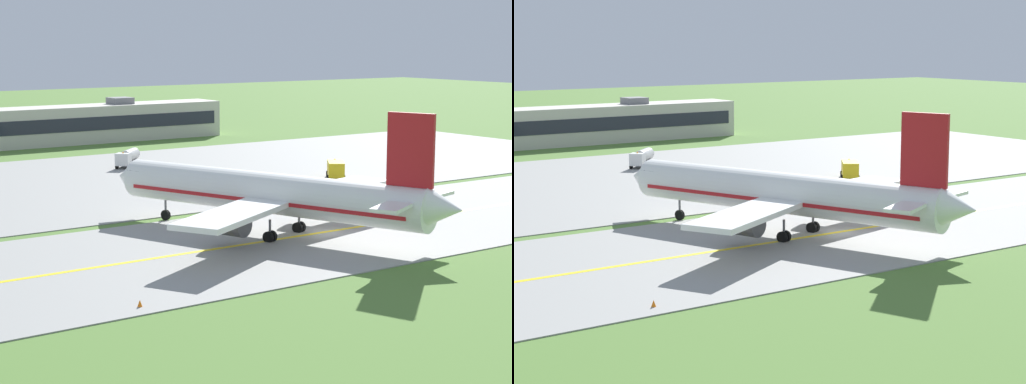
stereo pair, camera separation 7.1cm
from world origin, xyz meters
TOP-DOWN VIEW (x-y plane):
  - ground_plane at (0.00, 0.00)m, footprint 500.00×500.00m
  - taxiway_strip at (0.00, 0.00)m, footprint 240.00×28.00m
  - apron_pad at (10.00, 42.00)m, footprint 140.00×52.00m
  - taxiway_centreline at (0.00, 0.00)m, footprint 220.00×0.60m
  - airplane_lead at (-4.84, 2.03)m, footprint 31.47×38.22m
  - service_truck_baggage at (5.07, 52.36)m, footprint 5.72×5.66m
  - service_truck_fuel at (22.83, 25.70)m, footprint 5.20×6.05m
  - terminal_building at (7.93, 86.30)m, footprint 64.76×8.24m
  - traffic_cone_near_edge at (-26.72, -12.20)m, footprint 0.44×0.44m

SIDE VIEW (x-z plane):
  - ground_plane at x=0.00m, z-range 0.00..0.00m
  - taxiway_strip at x=0.00m, z-range 0.00..0.10m
  - apron_pad at x=10.00m, z-range 0.00..0.10m
  - taxiway_centreline at x=0.00m, z-range 0.10..0.11m
  - traffic_cone_near_edge at x=-26.72m, z-range 0.00..0.60m
  - service_truck_fuel at x=22.83m, z-range 0.23..2.83m
  - service_truck_baggage at x=5.07m, z-range 0.21..2.86m
  - terminal_building at x=7.93m, z-range -0.58..7.37m
  - airplane_lead at x=-4.84m, z-range -2.22..10.48m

